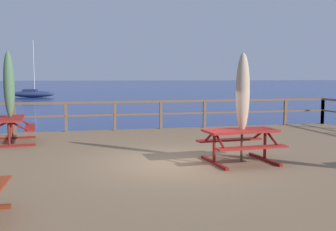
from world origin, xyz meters
TOP-DOWN VIEW (x-y plane):
  - ground_plane at (0.00, 0.00)m, footprint 600.00×600.00m
  - wooden_deck at (0.00, 0.00)m, footprint 16.02×11.82m
  - railing_waterside_far at (-0.00, 5.76)m, footprint 15.82×0.10m
  - picnic_table_front_right at (-4.19, 3.68)m, footprint 1.58×2.03m
  - picnic_table_back_left at (1.41, -0.40)m, footprint 1.74×1.50m
  - patio_umbrella_short_front at (-4.19, 3.72)m, footprint 0.32×0.32m
  - patio_umbrella_tall_mid_right at (1.48, -0.34)m, footprint 0.32×0.32m
  - sailboat_distant at (-8.05, 47.90)m, footprint 6.22×3.00m

SIDE VIEW (x-z plane):
  - ground_plane at x=0.00m, z-range 0.00..0.00m
  - wooden_deck at x=0.00m, z-range 0.00..0.82m
  - sailboat_distant at x=-8.05m, z-range -3.35..4.37m
  - picnic_table_back_left at x=1.41m, z-range 0.98..1.76m
  - picnic_table_front_right at x=-4.19m, z-range 0.99..1.77m
  - railing_waterside_far at x=0.00m, z-range 1.02..2.11m
  - patio_umbrella_tall_mid_right at x=1.48m, z-range 1.16..3.69m
  - patio_umbrella_short_front at x=-4.19m, z-range 1.19..3.92m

